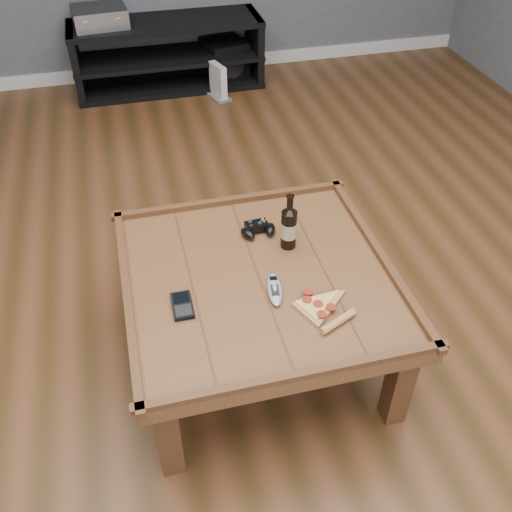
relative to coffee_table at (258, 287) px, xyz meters
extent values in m
plane|color=#402A12|center=(0.00, 0.00, -0.39)|extent=(6.00, 6.00, 0.00)
cube|color=silver|center=(0.00, 2.99, -0.34)|extent=(5.00, 0.02, 0.10)
cube|color=#582B19|center=(0.00, 0.00, 0.03)|extent=(1.00, 1.00, 0.06)
cube|color=#3F2311|center=(-0.42, -0.42, -0.20)|extent=(0.08, 0.08, 0.39)
cube|color=#3F2311|center=(0.42, -0.42, -0.20)|extent=(0.08, 0.08, 0.39)
cube|color=#3F2311|center=(-0.42, 0.42, -0.20)|extent=(0.08, 0.08, 0.39)
cube|color=#3F2311|center=(0.42, 0.42, -0.20)|extent=(0.08, 0.08, 0.39)
cube|color=#3F2311|center=(0.00, 0.48, 0.07)|extent=(1.03, 0.03, 0.03)
cube|color=#3F2311|center=(0.00, -0.48, 0.07)|extent=(1.03, 0.03, 0.03)
cube|color=#3F2311|center=(0.48, 0.00, 0.07)|extent=(0.03, 1.03, 0.03)
cube|color=#3F2311|center=(-0.48, 0.00, 0.07)|extent=(0.03, 1.03, 0.03)
cube|color=black|center=(0.00, 2.75, 0.09)|extent=(1.40, 0.45, 0.04)
cube|color=black|center=(0.00, 2.75, -0.16)|extent=(1.40, 0.45, 0.03)
cube|color=black|center=(0.00, 2.75, -0.37)|extent=(1.40, 0.45, 0.04)
cube|color=black|center=(-0.67, 2.75, -0.14)|extent=(0.05, 0.44, 0.50)
cube|color=black|center=(0.67, 2.75, -0.14)|extent=(0.05, 0.44, 0.50)
cylinder|color=black|center=(0.16, 0.14, 0.14)|extent=(0.06, 0.06, 0.16)
cone|color=black|center=(0.16, 0.14, 0.24)|extent=(0.06, 0.06, 0.03)
cylinder|color=black|center=(0.16, 0.14, 0.27)|extent=(0.03, 0.03, 0.06)
cylinder|color=black|center=(0.16, 0.14, 0.30)|extent=(0.03, 0.03, 0.01)
cylinder|color=tan|center=(0.16, 0.14, 0.14)|extent=(0.06, 0.06, 0.07)
cube|color=black|center=(0.06, 0.27, 0.08)|extent=(0.09, 0.06, 0.03)
ellipsoid|color=black|center=(0.01, 0.23, 0.08)|extent=(0.07, 0.09, 0.04)
ellipsoid|color=black|center=(0.11, 0.24, 0.08)|extent=(0.06, 0.09, 0.04)
cylinder|color=black|center=(0.04, 0.28, 0.10)|extent=(0.02, 0.02, 0.01)
cylinder|color=black|center=(0.07, 0.26, 0.10)|extent=(0.02, 0.02, 0.01)
cylinder|color=yellow|center=(0.09, 0.28, 0.10)|extent=(0.01, 0.01, 0.01)
cylinder|color=red|center=(0.10, 0.28, 0.10)|extent=(0.01, 0.01, 0.01)
cylinder|color=#0C33CC|center=(0.08, 0.28, 0.10)|extent=(0.01, 0.01, 0.01)
cylinder|color=#0C9919|center=(0.09, 0.27, 0.10)|extent=(0.01, 0.01, 0.01)
cylinder|color=tan|center=(0.20, -0.30, 0.07)|extent=(0.15, 0.09, 0.03)
cylinder|color=#A32C15|center=(0.16, -0.26, 0.08)|extent=(0.04, 0.04, 0.00)
cylinder|color=#A32C15|center=(0.20, -0.24, 0.08)|extent=(0.04, 0.04, 0.00)
cylinder|color=#A32C15|center=(0.16, -0.21, 0.08)|extent=(0.04, 0.04, 0.00)
cylinder|color=#A32C15|center=(0.13, -0.18, 0.08)|extent=(0.04, 0.04, 0.00)
cylinder|color=#A32C15|center=(0.15, -0.15, 0.08)|extent=(0.04, 0.04, 0.00)
cube|color=black|center=(-0.30, -0.09, 0.07)|extent=(0.07, 0.13, 0.02)
cube|color=black|center=(-0.30, -0.06, 0.08)|extent=(0.06, 0.05, 0.00)
cube|color=black|center=(-0.30, -0.13, 0.08)|extent=(0.06, 0.06, 0.00)
ellipsoid|color=#969BA3|center=(0.03, -0.10, 0.07)|extent=(0.08, 0.18, 0.02)
cube|color=black|center=(0.04, -0.05, 0.08)|extent=(0.03, 0.03, 0.00)
cube|color=black|center=(0.03, -0.11, 0.08)|extent=(0.04, 0.06, 0.00)
cube|color=black|center=(-0.45, 2.75, 0.17)|extent=(0.39, 0.33, 0.13)
cube|color=#A9ADB3|center=(-0.44, 2.60, 0.17)|extent=(0.37, 0.04, 0.13)
cylinder|color=#A9ADB3|center=(-0.55, 2.58, 0.17)|extent=(0.05, 0.02, 0.05)
cylinder|color=#A9ADB3|center=(-0.32, 2.61, 0.17)|extent=(0.05, 0.02, 0.05)
cube|color=black|center=(0.44, 2.80, -0.24)|extent=(0.36, 0.36, 0.30)
cylinder|color=black|center=(0.48, 2.66, -0.24)|extent=(0.18, 0.05, 0.19)
cube|color=slate|center=(0.32, 2.46, -0.38)|extent=(0.17, 0.23, 0.02)
cube|color=silver|center=(0.32, 2.46, -0.25)|extent=(0.10, 0.19, 0.24)
camera|label=1|loc=(-0.39, -1.52, 1.51)|focal=40.00mm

